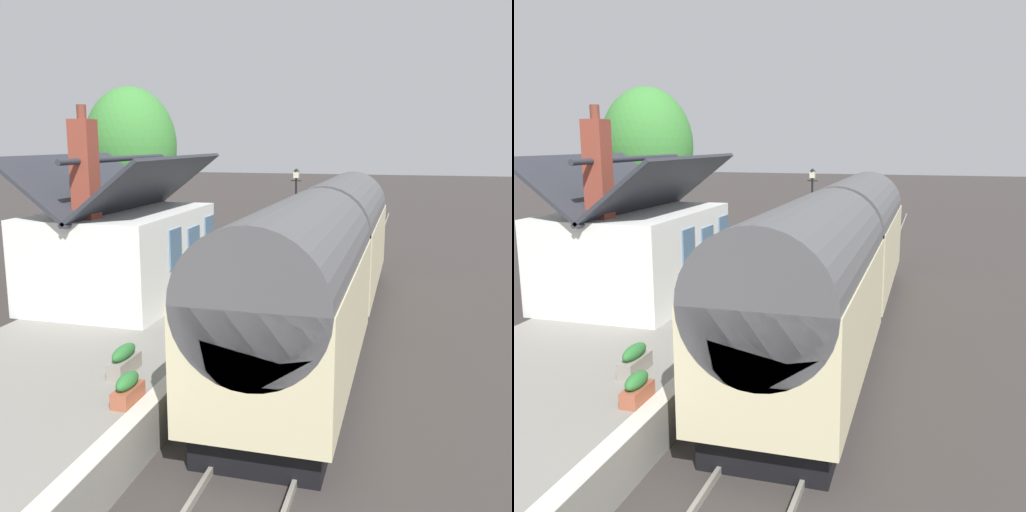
% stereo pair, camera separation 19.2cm
% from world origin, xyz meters
% --- Properties ---
extents(ground_plane, '(160.00, 160.00, 0.00)m').
position_xyz_m(ground_plane, '(0.00, 0.00, 0.00)').
color(ground_plane, '#383330').
extents(platform, '(32.00, 5.65, 0.91)m').
position_xyz_m(platform, '(0.00, 3.83, 0.46)').
color(platform, gray).
rests_on(platform, ground).
extents(platform_edge_coping, '(32.00, 0.36, 0.02)m').
position_xyz_m(platform_edge_coping, '(0.00, 1.18, 0.92)').
color(platform_edge_coping, beige).
rests_on(platform_edge_coping, platform).
extents(rail_near, '(52.00, 0.08, 0.14)m').
position_xyz_m(rail_near, '(0.00, -1.62, 0.07)').
color(rail_near, gray).
rests_on(rail_near, ground).
extents(rail_far, '(52.00, 0.08, 0.14)m').
position_xyz_m(rail_far, '(0.00, -0.18, 0.07)').
color(rail_far, gray).
rests_on(rail_far, ground).
extents(train, '(15.96, 2.73, 4.32)m').
position_xyz_m(train, '(-2.86, -0.90, 2.21)').
color(train, black).
rests_on(train, ground).
extents(station_building, '(5.97, 4.13, 5.53)m').
position_xyz_m(station_building, '(-3.61, 4.99, 2.38)').
color(station_building, white).
rests_on(station_building, platform).
extents(bench_near_building, '(1.41, 0.48, 0.88)m').
position_xyz_m(bench_near_building, '(5.27, 2.85, 1.39)').
color(bench_near_building, brown).
rests_on(bench_near_building, platform).
extents(bench_platform_end, '(1.40, 0.44, 0.88)m').
position_xyz_m(bench_platform_end, '(10.71, 3.01, 1.39)').
color(bench_platform_end, brown).
rests_on(bench_platform_end, platform).
extents(planter_edge_far, '(0.93, 0.32, 0.59)m').
position_xyz_m(planter_edge_far, '(-8.88, 2.22, 1.19)').
color(planter_edge_far, gray).
rests_on(planter_edge_far, platform).
extents(planter_bench_right, '(0.77, 0.32, 0.55)m').
position_xyz_m(planter_bench_right, '(-10.08, 1.53, 1.18)').
color(planter_bench_right, '#9E5138').
rests_on(planter_bench_right, platform).
extents(planter_under_sign, '(0.68, 0.68, 0.89)m').
position_xyz_m(planter_under_sign, '(-1.46, 2.31, 1.39)').
color(planter_under_sign, black).
rests_on(planter_under_sign, platform).
extents(planter_bench_left, '(0.50, 0.50, 0.82)m').
position_xyz_m(planter_bench_left, '(9.68, 2.08, 1.32)').
color(planter_bench_left, gray).
rests_on(planter_bench_left, platform).
extents(planter_corner_building, '(1.00, 0.32, 0.57)m').
position_xyz_m(planter_corner_building, '(8.91, 5.10, 1.18)').
color(planter_corner_building, black).
rests_on(planter_corner_building, platform).
extents(planter_edge_near, '(0.63, 0.63, 0.82)m').
position_xyz_m(planter_edge_near, '(-4.11, 1.51, 1.36)').
color(planter_edge_near, teal).
rests_on(planter_edge_near, platform).
extents(lamp_post_platform, '(0.32, 0.50, 3.34)m').
position_xyz_m(lamp_post_platform, '(8.48, 2.14, 3.27)').
color(lamp_post_platform, black).
rests_on(lamp_post_platform, platform).
extents(station_sign_board, '(0.96, 0.06, 1.57)m').
position_xyz_m(station_sign_board, '(3.35, 1.86, 2.10)').
color(station_sign_board, black).
rests_on(station_sign_board, platform).
extents(tree_mid_background, '(4.51, 4.45, 8.12)m').
position_xyz_m(tree_mid_background, '(7.45, 10.19, 5.30)').
color(tree_mid_background, '#4C3828').
rests_on(tree_mid_background, ground).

